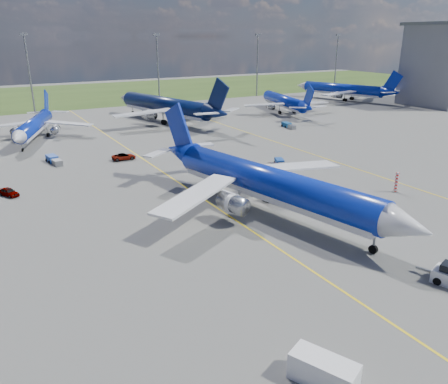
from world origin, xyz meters
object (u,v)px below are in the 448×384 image
warning_post (396,182)px  baggage_tug_e (288,126)px  main_airliner (269,213)px  service_car_c (271,171)px  service_van (324,371)px  baggage_tug_c (54,160)px  bg_jet_ene (341,100)px  baggage_tug_w (280,163)px  bg_jet_nnw (36,139)px  service_car_a (9,192)px  bg_jet_ne (284,112)px  bg_jet_n (166,122)px  service_car_b (124,157)px

warning_post → baggage_tug_e: bearing=70.8°
main_airliner → service_car_c: main_airliner is taller
service_van → baggage_tug_c: size_ratio=0.79×
bg_jet_ene → baggage_tug_w: (-70.76, -57.70, 0.49)m
service_car_c → baggage_tug_e: size_ratio=0.97×
bg_jet_nnw → service_van: 87.77m
service_car_a → service_car_c: bearing=-43.2°
bg_jet_ne → service_car_a: size_ratio=10.58×
bg_jet_n → bg_jet_ene: 72.19m
bg_jet_ene → baggage_tug_e: bearing=15.6°
main_airliner → service_van: (-14.20, -26.06, 0.97)m
bg_jet_nnw → bg_jet_ene: 106.14m
warning_post → service_car_b: warning_post is taller
baggage_tug_c → bg_jet_ne: bearing=11.2°
warning_post → baggage_tug_c: 58.46m
warning_post → bg_jet_nnw: 76.16m
bg_jet_ne → service_van: bearing=68.3°
service_car_c → bg_jet_nnw: bearing=164.0°
service_car_a → baggage_tug_c: size_ratio=0.63×
baggage_tug_c → baggage_tug_w: bearing=-40.2°
bg_jet_n → baggage_tug_c: 43.67m
bg_jet_ne → service_car_b: size_ratio=8.42×
baggage_tug_w → main_airliner: bearing=-107.0°
bg_jet_n → baggage_tug_e: size_ratio=8.89×
service_car_b → baggage_tug_c: bearing=72.3°
bg_jet_ene → baggage_tug_c: bg_jet_ene is taller
baggage_tug_c → service_car_a: bearing=-128.0°
service_van → baggage_tug_w: size_ratio=0.93×
bg_jet_ene → main_airliner: (-85.39, -74.69, 0.00)m
bg_jet_nnw → service_car_b: bearing=-46.2°
warning_post → service_car_b: bearing=128.0°
bg_jet_ene → main_airliner: 113.44m
warning_post → baggage_tug_e: size_ratio=0.56×
service_car_c → baggage_tug_w: size_ratio=1.09×
main_airliner → baggage_tug_e: size_ratio=8.43×
main_airliner → baggage_tug_w: size_ratio=9.52×
bg_jet_ene → service_car_b: size_ratio=9.45×
main_airliner → baggage_tug_e: (37.11, 43.65, 0.55)m
main_airliner → baggage_tug_w: bearing=37.7°
bg_jet_nnw → bg_jet_ne: bg_jet_ne is taller
bg_jet_n → bg_jet_ene: bg_jet_n is taller
bg_jet_n → baggage_tug_c: bearing=25.3°
bg_jet_ene → service_car_b: (-93.65, -39.93, 0.61)m
bg_jet_nnw → bg_jet_ene: size_ratio=0.82×
warning_post → service_car_b: size_ratio=0.68×
bg_jet_nnw → service_car_a: 38.55m
service_van → bg_jet_ne: bearing=30.0°
bg_jet_ne → baggage_tug_w: bearing=66.4°
service_car_c → baggage_tug_e: bearing=90.3°
baggage_tug_c → baggage_tug_e: (57.08, 4.63, -0.03)m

